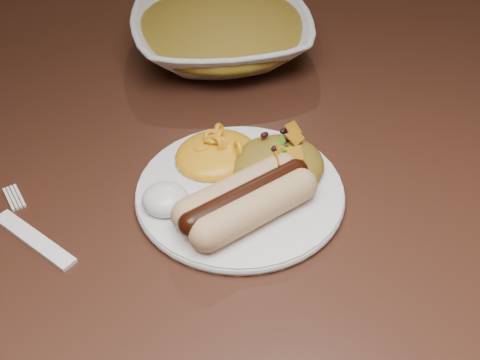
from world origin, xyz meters
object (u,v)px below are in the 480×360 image
table (83,208)px  plate (240,192)px  fork (34,239)px  serving_bowl (222,35)px

table → plate: (0.12, -0.17, 0.10)m
plate → fork: bearing=165.3°
plate → serving_bowl: serving_bowl is taller
plate → fork: size_ratio=1.68×
table → plate: 0.23m
table → serving_bowl: bearing=18.4°
table → fork: size_ratio=13.39×
fork → table: bearing=38.8°
fork → serving_bowl: 0.38m
fork → serving_bowl: serving_bowl is taller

